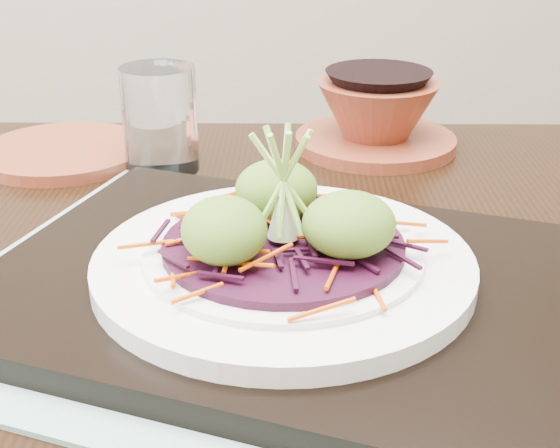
{
  "coord_description": "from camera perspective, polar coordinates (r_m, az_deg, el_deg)",
  "views": [
    {
      "loc": [
        0.02,
        -0.58,
        0.97
      ],
      "look_at": [
        0.07,
        -0.11,
        0.75
      ],
      "focal_mm": 50.0,
      "sensor_mm": 36.0,
      "label": 1
    }
  ],
  "objects": [
    {
      "name": "water_glass",
      "position": [
        0.74,
        -8.77,
        7.57
      ],
      "size": [
        0.09,
        0.09,
        0.1
      ],
      "primitive_type": "cylinder",
      "rotation": [
        0.0,
        0.0,
        -0.42
      ],
      "color": "white",
      "rests_on": "dining_table"
    },
    {
      "name": "terracotta_bowl_set",
      "position": [
        0.8,
        7.07,
        7.68
      ],
      "size": [
        0.18,
        0.18,
        0.07
      ],
      "rotation": [
        0.0,
        0.0,
        -0.13
      ],
      "color": "maroon",
      "rests_on": "dining_table"
    },
    {
      "name": "scallion_garnish",
      "position": [
        0.48,
        0.26,
        2.78
      ],
      "size": [
        0.06,
        0.06,
        0.09
      ],
      "primitive_type": null,
      "color": "#95CE52",
      "rests_on": "cabbage_bed"
    },
    {
      "name": "guacamole_scoops",
      "position": [
        0.49,
        0.27,
        0.71
      ],
      "size": [
        0.14,
        0.12,
        0.04
      ],
      "color": "#588227",
      "rests_on": "cabbage_bed"
    },
    {
      "name": "carrot_julienne",
      "position": [
        0.5,
        0.26,
        -0.78
      ],
      "size": [
        0.19,
        0.19,
        0.01
      ],
      "primitive_type": null,
      "color": "#CB4403",
      "rests_on": "cabbage_bed"
    },
    {
      "name": "serving_tray",
      "position": [
        0.51,
        0.25,
        -4.5
      ],
      "size": [
        0.47,
        0.42,
        0.02
      ],
      "primitive_type": "cube",
      "rotation": [
        0.0,
        0.0,
        -0.46
      ],
      "color": "black",
      "rests_on": "placemat"
    },
    {
      "name": "dining_table",
      "position": [
        0.59,
        -3.0,
        -12.5
      ],
      "size": [
        1.21,
        0.88,
        0.7
      ],
      "rotation": [
        0.0,
        0.0,
        -0.12
      ],
      "color": "black",
      "rests_on": "ground"
    },
    {
      "name": "terracotta_side_plate",
      "position": [
        0.8,
        -15.52,
        5.1
      ],
      "size": [
        0.17,
        0.17,
        0.01
      ],
      "primitive_type": "cylinder",
      "rotation": [
        0.0,
        0.0,
        0.0
      ],
      "color": "maroon",
      "rests_on": "dining_table"
    },
    {
      "name": "cabbage_bed",
      "position": [
        0.5,
        0.25,
        -1.57
      ],
      "size": [
        0.16,
        0.16,
        0.01
      ],
      "primitive_type": "cylinder",
      "color": "black",
      "rests_on": "white_plate"
    },
    {
      "name": "white_plate",
      "position": [
        0.51,
        0.25,
        -2.84
      ],
      "size": [
        0.25,
        0.25,
        0.02
      ],
      "color": "white",
      "rests_on": "serving_tray"
    },
    {
      "name": "placemat",
      "position": [
        0.52,
        0.25,
        -5.5
      ],
      "size": [
        0.54,
        0.5,
        0.0
      ],
      "primitive_type": "cube",
      "rotation": [
        0.0,
        0.0,
        -0.46
      ],
      "color": "#85AD9B",
      "rests_on": "dining_table"
    }
  ]
}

